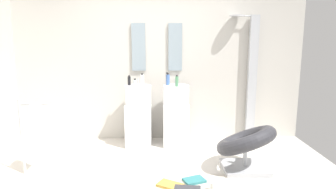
% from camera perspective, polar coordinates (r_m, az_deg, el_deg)
% --- Properties ---
extents(ground_plane, '(4.80, 3.60, 0.04)m').
position_cam_1_polar(ground_plane, '(3.66, -2.19, -16.73)').
color(ground_plane, silver).
extents(rear_partition, '(4.80, 0.10, 2.60)m').
position_cam_1_polar(rear_partition, '(4.92, -2.13, 6.33)').
color(rear_partition, beige).
rests_on(rear_partition, ground_plane).
extents(pedestal_sink_left, '(0.41, 0.41, 1.06)m').
position_cam_1_polar(pedestal_sink_left, '(4.70, -5.72, -4.00)').
color(pedestal_sink_left, white).
rests_on(pedestal_sink_left, ground_plane).
extents(pedestal_sink_right, '(0.41, 0.41, 1.06)m').
position_cam_1_polar(pedestal_sink_right, '(4.69, 1.54, -3.96)').
color(pedestal_sink_right, white).
rests_on(pedestal_sink_right, ground_plane).
extents(vanity_mirror_left, '(0.22, 0.03, 0.76)m').
position_cam_1_polar(vanity_mirror_left, '(4.85, -5.70, 9.09)').
color(vanity_mirror_left, '#8C9EA8').
extents(vanity_mirror_right, '(0.22, 0.03, 0.76)m').
position_cam_1_polar(vanity_mirror_right, '(4.85, 1.40, 9.14)').
color(vanity_mirror_right, '#8C9EA8').
extents(shower_column, '(0.49, 0.24, 2.05)m').
position_cam_1_polar(shower_column, '(5.05, 15.78, 3.54)').
color(shower_column, '#B7BABF').
rests_on(shower_column, ground_plane).
extents(lounge_chair, '(1.10, 1.09, 0.65)m').
position_cam_1_polar(lounge_chair, '(3.94, 14.78, -9.24)').
color(lounge_chair, '#B7BABF').
rests_on(lounge_chair, ground_plane).
extents(towel_rack, '(0.37, 0.22, 0.95)m').
position_cam_1_polar(towel_rack, '(3.96, -24.55, -5.50)').
color(towel_rack, '#B7BABF').
rests_on(towel_rack, ground_plane).
extents(area_rug, '(1.12, 0.72, 0.01)m').
position_cam_1_polar(area_rug, '(3.50, 4.63, -17.69)').
color(area_rug, beige).
rests_on(area_rug, ground_plane).
extents(magazine_teal, '(0.29, 0.25, 0.03)m').
position_cam_1_polar(magazine_teal, '(3.64, 5.08, -16.17)').
color(magazine_teal, teal).
rests_on(magazine_teal, area_rug).
extents(magazine_ochre, '(0.33, 0.29, 0.03)m').
position_cam_1_polar(magazine_ochre, '(3.52, 0.42, -17.11)').
color(magazine_ochre, gold).
rests_on(magazine_ochre, area_rug).
extents(magazine_charcoal, '(0.31, 0.19, 0.03)m').
position_cam_1_polar(magazine_charcoal, '(3.44, 3.76, -17.82)').
color(magazine_charcoal, '#38383D').
rests_on(magazine_charcoal, area_rug).
extents(coffee_mug, '(0.07, 0.07, 0.10)m').
position_cam_1_polar(coffee_mug, '(3.44, 8.76, -17.24)').
color(coffee_mug, white).
rests_on(coffee_mug, area_rug).
extents(soap_bottle_clear, '(0.06, 0.06, 0.12)m').
position_cam_1_polar(soap_bottle_clear, '(4.49, -6.39, 2.23)').
color(soap_bottle_clear, silver).
rests_on(soap_bottle_clear, pedestal_sink_left).
extents(soap_bottle_grey, '(0.05, 0.05, 0.20)m').
position_cam_1_polar(soap_bottle_grey, '(4.61, -0.14, 2.98)').
color(soap_bottle_grey, '#99999E').
rests_on(soap_bottle_grey, pedestal_sink_right).
extents(soap_bottle_black, '(0.05, 0.05, 0.15)m').
position_cam_1_polar(soap_bottle_black, '(4.64, -7.51, 2.67)').
color(soap_bottle_black, black).
rests_on(soap_bottle_black, pedestal_sink_left).
extents(soap_bottle_blue, '(0.06, 0.06, 0.19)m').
position_cam_1_polar(soap_bottle_blue, '(4.60, -0.02, 2.90)').
color(soap_bottle_blue, '#4C72B7').
rests_on(soap_bottle_blue, pedestal_sink_right).
extents(soap_bottle_white, '(0.06, 0.06, 0.17)m').
position_cam_1_polar(soap_bottle_white, '(4.69, -5.01, 2.93)').
color(soap_bottle_white, white).
rests_on(soap_bottle_white, pedestal_sink_left).
extents(soap_bottle_green, '(0.05, 0.05, 0.17)m').
position_cam_1_polar(soap_bottle_green, '(4.47, 1.72, 2.59)').
color(soap_bottle_green, '#59996B').
rests_on(soap_bottle_green, pedestal_sink_right).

